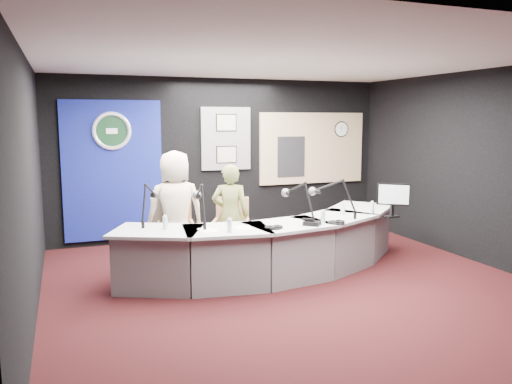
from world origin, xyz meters
name	(u,v)px	position (x,y,z in m)	size (l,w,h in m)	color
ground	(293,285)	(0.00, 0.00, 0.00)	(6.00, 6.00, 0.00)	black
ceiling	(295,59)	(0.00, 0.00, 2.80)	(6.00, 6.00, 0.02)	silver
wall_back	(223,158)	(0.00, 3.00, 1.40)	(6.00, 0.02, 2.80)	black
wall_front	(476,220)	(0.00, -3.00, 1.40)	(6.00, 0.02, 2.80)	black
wall_left	(29,187)	(-3.00, 0.00, 1.40)	(0.02, 6.00, 2.80)	black
wall_right	(484,168)	(3.00, 0.00, 1.40)	(0.02, 6.00, 2.80)	black
broadcast_desk	(273,247)	(-0.05, 0.55, 0.38)	(4.50, 1.90, 0.75)	#B2B5B7
backdrop_panel	(113,171)	(-1.90, 2.97, 1.25)	(1.60, 0.05, 2.30)	navy
agency_seal	(112,131)	(-1.90, 2.93, 1.90)	(0.63, 0.63, 0.07)	silver
seal_center	(112,131)	(-1.90, 2.94, 1.90)	(0.48, 0.48, 0.01)	black
pinboard	(226,139)	(0.05, 2.97, 1.75)	(0.90, 0.04, 1.10)	slate
framed_photo_upper	(226,123)	(0.05, 2.94, 2.03)	(0.34, 0.02, 0.27)	gray
framed_photo_lower	(227,155)	(0.05, 2.94, 1.47)	(0.34, 0.02, 0.27)	gray
booth_window_frame	(312,148)	(1.75, 2.97, 1.55)	(2.12, 0.06, 1.32)	tan
booth_glow	(312,148)	(1.75, 2.96, 1.55)	(2.00, 0.02, 1.20)	#E0B48D
equipment_rack	(291,157)	(1.30, 2.94, 1.40)	(0.55, 0.02, 0.75)	black
wall_clock	(341,129)	(2.35, 2.94, 1.90)	(0.28, 0.28, 0.01)	white
armchair_left	(176,238)	(-1.22, 1.30, 0.43)	(0.49, 0.49, 0.86)	tan
armchair_right	(230,233)	(-0.46, 1.16, 0.47)	(0.53, 0.53, 0.95)	tan
draped_jacket	(169,222)	(-1.27, 1.55, 0.62)	(0.50, 0.10, 0.70)	slate
person_man	(175,210)	(-1.22, 1.30, 0.83)	(0.81, 0.53, 1.66)	beige
person_woman	(230,215)	(-0.46, 1.16, 0.73)	(0.53, 0.35, 1.46)	olive
computer_monitor	(393,194)	(1.56, 0.13, 1.07)	(0.41, 0.02, 0.28)	black
desk_phone	(312,223)	(0.27, 0.03, 0.78)	(0.20, 0.16, 0.05)	black
headphones_near	(336,222)	(0.63, 0.03, 0.77)	(0.24, 0.24, 0.04)	black
headphones_far	(274,227)	(-0.26, 0.02, 0.77)	(0.22, 0.22, 0.04)	black
paper_stack	(208,230)	(-1.05, 0.20, 0.75)	(0.19, 0.27, 0.00)	white
notepad	(244,228)	(-0.60, 0.19, 0.75)	(0.20, 0.29, 0.00)	white
boom_mic_a	(149,200)	(-1.65, 0.89, 1.05)	(0.37, 0.69, 0.60)	black
boom_mic_b	(201,202)	(-1.04, 0.56, 1.05)	(0.18, 0.74, 0.60)	black
boom_mic_c	(299,199)	(0.24, 0.35, 1.05)	(0.24, 0.73, 0.60)	black
boom_mic_d	(334,196)	(0.80, 0.42, 1.05)	(0.53, 0.58, 0.60)	black
water_bottles	(282,217)	(-0.03, 0.27, 0.84)	(3.04, 0.60, 0.18)	silver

